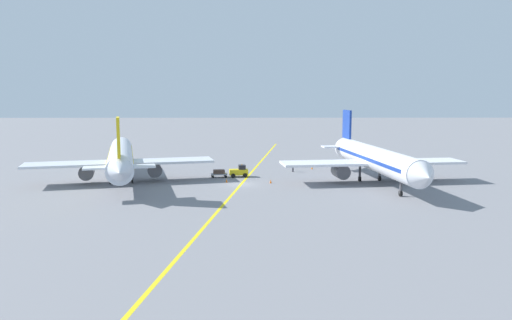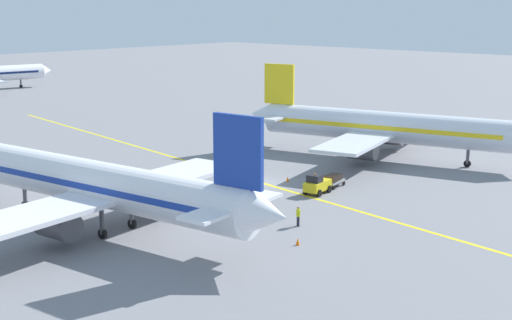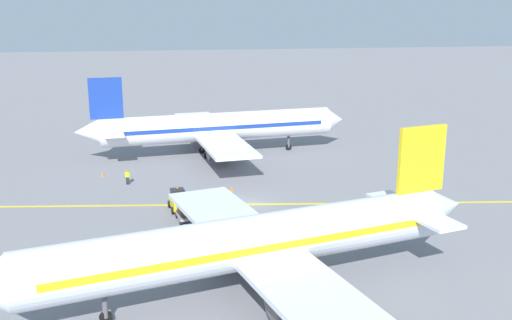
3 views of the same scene
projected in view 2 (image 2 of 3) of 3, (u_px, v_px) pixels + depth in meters
name	position (u px, v px, depth m)	size (l,w,h in m)	color
ground_plane	(261.00, 183.00, 72.73)	(400.00, 400.00, 0.00)	slate
apron_yellow_centreline	(261.00, 183.00, 72.73)	(0.40, 120.00, 0.01)	yellow
airplane_at_gate	(102.00, 186.00, 56.64)	(28.43, 35.53, 10.60)	white
airplane_adjacent_stand	(382.00, 127.00, 83.62)	(28.42, 35.12, 10.60)	silver
baggage_tug_white	(317.00, 185.00, 68.31)	(3.18, 2.11, 2.11)	gold
baggage_cart_trailing	(333.00, 179.00, 70.99)	(2.77, 1.75, 1.24)	gray
ground_crew_worker	(298.00, 216.00, 58.24)	(0.36, 0.52, 1.68)	#23232D
traffic_cone_near_nose	(238.00, 190.00, 68.69)	(0.32, 0.32, 0.55)	orange
traffic_cone_mid_apron	(298.00, 242.00, 53.77)	(0.32, 0.32, 0.55)	orange
traffic_cone_by_wingtip	(288.00, 179.00, 73.16)	(0.32, 0.32, 0.55)	orange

